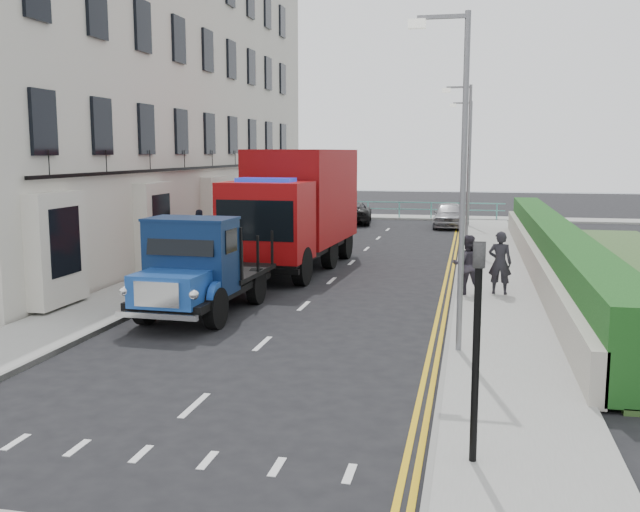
{
  "coord_description": "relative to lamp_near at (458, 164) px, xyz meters",
  "views": [
    {
      "loc": [
        4.49,
        -16.84,
        4.25
      ],
      "look_at": [
        0.43,
        2.15,
        1.4
      ],
      "focal_mm": 40.0,
      "sensor_mm": 36.0,
      "label": 1
    }
  ],
  "objects": [
    {
      "name": "red_lorry",
      "position": [
        -5.95,
        10.31,
        -1.7
      ],
      "size": [
        3.23,
        8.39,
        4.32
      ],
      "rotation": [
        0.0,
        0.0,
        -0.05
      ],
      "color": "black",
      "rests_on": "ground"
    },
    {
      "name": "terrace_west",
      "position": [
        -13.65,
        15.0,
        3.17
      ],
      "size": [
        6.31,
        30.2,
        14.25
      ],
      "color": "beige",
      "rests_on": "ground"
    },
    {
      "name": "pavement_west",
      "position": [
        -9.38,
        11.0,
        -3.94
      ],
      "size": [
        2.4,
        38.0,
        0.12
      ],
      "primitive_type": "cube",
      "color": "gray",
      "rests_on": "ground"
    },
    {
      "name": "bedford_lorry",
      "position": [
        -6.56,
        2.0,
        -2.81
      ],
      "size": [
        2.36,
        5.52,
        2.57
      ],
      "rotation": [
        0.0,
        0.0,
        -0.04
      ],
      "color": "black",
      "rests_on": "ground"
    },
    {
      "name": "pedestrian_west_far",
      "position": [
        -8.7,
        12.1,
        -2.96
      ],
      "size": [
        1.07,
        1.01,
        1.84
      ],
      "primitive_type": "imported",
      "rotation": [
        0.0,
        0.0,
        0.64
      ],
      "color": "#3B342B",
      "rests_on": "pavement_west"
    },
    {
      "name": "pavement_east",
      "position": [
        1.12,
        11.0,
        -3.94
      ],
      "size": [
        2.6,
        38.0,
        0.12
      ],
      "primitive_type": "cube",
      "color": "gray",
      "rests_on": "ground"
    },
    {
      "name": "pedestrian_west_near",
      "position": [
        -9.66,
        10.23,
        -2.89
      ],
      "size": [
        1.25,
        0.76,
        1.98
      ],
      "primitive_type": "imported",
      "rotation": [
        0.0,
        0.0,
        3.4
      ],
      "color": "#1A1F2F",
      "rests_on": "pavement_west"
    },
    {
      "name": "garden_east",
      "position": [
        3.03,
        11.0,
        -3.1
      ],
      "size": [
        1.45,
        28.0,
        1.75
      ],
      "color": "#B2AD9E",
      "rests_on": "ground"
    },
    {
      "name": "parked_car_rear",
      "position": [
        -7.78,
        14.41,
        -3.21
      ],
      "size": [
        2.92,
        5.66,
        1.57
      ],
      "primitive_type": "imported",
      "rotation": [
        0.0,
        0.0,
        -0.14
      ],
      "color": "#9E9DA1",
      "rests_on": "ground"
    },
    {
      "name": "lamp_mid",
      "position": [
        0.0,
        16.0,
        0.0
      ],
      "size": [
        1.23,
        0.18,
        7.0
      ],
      "color": "slate",
      "rests_on": "ground"
    },
    {
      "name": "pedestrian_east_far",
      "position": [
        0.22,
        6.08,
        -3.01
      ],
      "size": [
        0.93,
        0.77,
        1.74
      ],
      "primitive_type": "imported",
      "rotation": [
        0.0,
        0.0,
        3.28
      ],
      "color": "#312C36",
      "rests_on": "pavement_east"
    },
    {
      "name": "promenade",
      "position": [
        -4.18,
        31.0,
        -3.94
      ],
      "size": [
        30.0,
        2.5,
        0.12
      ],
      "primitive_type": "cube",
      "color": "gray",
      "rests_on": "ground"
    },
    {
      "name": "lamp_far",
      "position": [
        0.0,
        26.0,
        0.0
      ],
      "size": [
        1.23,
        0.18,
        7.0
      ],
      "color": "slate",
      "rests_on": "ground"
    },
    {
      "name": "traffic_signal",
      "position": [
        0.42,
        -5.5,
        -1.92
      ],
      "size": [
        0.16,
        0.2,
        3.1
      ],
      "color": "black",
      "rests_on": "ground"
    },
    {
      "name": "parked_car_mid",
      "position": [
        -7.55,
        14.0,
        -3.3
      ],
      "size": [
        2.01,
        4.41,
        1.4
      ],
      "primitive_type": "imported",
      "rotation": [
        0.0,
        0.0,
        0.13
      ],
      "color": "#5B9CC3",
      "rests_on": "ground"
    },
    {
      "name": "ground",
      "position": [
        -4.18,
        2.0,
        -4.0
      ],
      "size": [
        120.0,
        120.0,
        0.0
      ],
      "primitive_type": "plane",
      "color": "black",
      "rests_on": "ground"
    },
    {
      "name": "pedestrian_east_near",
      "position": [
        1.16,
        6.3,
        -2.95
      ],
      "size": [
        0.73,
        0.53,
        1.85
      ],
      "primitive_type": "imported",
      "rotation": [
        0.0,
        0.0,
        3.01
      ],
      "color": "black",
      "rests_on": "pavement_east"
    },
    {
      "name": "seafront_car_right",
      "position": [
        -0.94,
        25.9,
        -3.28
      ],
      "size": [
        1.7,
        4.21,
        1.43
      ],
      "primitive_type": "imported",
      "rotation": [
        0.0,
        0.0,
        -0.0
      ],
      "color": "#9D9CA0",
      "rests_on": "ground"
    },
    {
      "name": "seafront_car_left",
      "position": [
        -6.64,
        26.99,
        -3.35
      ],
      "size": [
        2.66,
        4.89,
        1.3
      ],
      "primitive_type": "imported",
      "rotation": [
        0.0,
        0.0,
        3.25
      ],
      "color": "black",
      "rests_on": "ground"
    },
    {
      "name": "sea_plane",
      "position": [
        -4.18,
        62.0,
        -4.0
      ],
      "size": [
        120.0,
        120.0,
        0.0
      ],
      "primitive_type": "plane",
      "color": "slate",
      "rests_on": "ground"
    },
    {
      "name": "seafront_railing",
      "position": [
        -4.18,
        30.2,
        -3.42
      ],
      "size": [
        13.0,
        0.08,
        1.11
      ],
      "color": "#59B2A5",
      "rests_on": "ground"
    },
    {
      "name": "lamp_near",
      "position": [
        0.0,
        0.0,
        0.0
      ],
      "size": [
        1.23,
        0.18,
        7.0
      ],
      "color": "slate",
      "rests_on": "ground"
    },
    {
      "name": "parked_car_front",
      "position": [
        -7.24,
        4.76,
        -3.38
      ],
      "size": [
        1.78,
        3.73,
        1.23
      ],
      "primitive_type": "imported",
      "rotation": [
        0.0,
        0.0,
        0.09
      ],
      "color": "black",
      "rests_on": "ground"
    }
  ]
}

